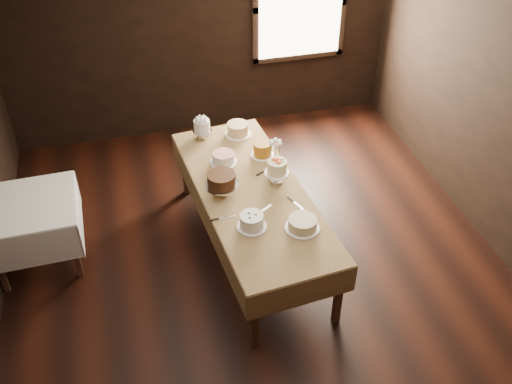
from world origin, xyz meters
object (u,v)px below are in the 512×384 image
Objects in this scene: side_table at (30,211)px; cake_server_d at (268,169)px; display_table at (252,195)px; cake_server_a at (266,208)px; cake_swirl at (252,222)px; cake_cream at (303,224)px; cake_server_c at (233,173)px; cake_server_b at (298,205)px; flower_vase at (275,163)px; cake_server_e at (227,217)px; cake_speckled at (238,129)px; cake_meringue at (202,129)px; cake_lattice at (223,159)px; cake_flowers at (277,172)px; cake_chocolate at (222,184)px; cake_caramel at (262,150)px.

cake_server_d reaches higher than side_table.
display_table is 10.92× the size of cake_server_a.
cake_swirl reaches higher than cake_cream.
display_table is 0.35m from cake_server_c.
flower_vase is at bearing 163.59° from cake_server_b.
display_table is 0.46m from cake_server_e.
cake_server_d is at bearing -78.05° from cake_speckled.
flower_vase is (0.65, 0.64, 0.06)m from cake_server_e.
cake_swirl is at bearing -47.21° from cake_server_e.
cake_server_a is (-0.25, 0.35, -0.05)m from cake_cream.
side_table is at bearing 149.34° from cake_server_d.
cake_meringue is 1.04× the size of cake_server_c.
cake_lattice is 0.64m from cake_flowers.
cake_swirl reaches higher than cake_server_c.
cake_cream is 1.45× the size of cake_server_e.
cake_server_a is 0.64m from cake_server_d.
cake_chocolate reaches higher than side_table.
cake_server_b is (0.66, -0.37, -0.10)m from cake_chocolate.
cake_server_e is at bearing -110.86° from cake_server_b.
cake_chocolate is at bearing -11.06° from side_table.
display_table is 8.37× the size of cake_lattice.
display_table is at bearing 75.79° from cake_swirl.
cake_server_c reaches higher than display_table.
cake_server_c is (0.02, 0.85, -0.06)m from cake_swirl.
cake_lattice is 0.22m from cake_server_c.
side_table is 3.64× the size of cake_meringue.
cake_server_c is at bearing 113.11° from cake_cream.
side_table is at bearing -126.82° from cake_server_b.
cake_server_b is at bearing -2.78° from cake_server_e.
cake_lattice is at bearing 91.95° from cake_swirl.
flower_vase is at bearing -27.80° from cake_server_d.
cake_flowers is 0.73× the size of cake_cream.
cake_meringue is 0.65× the size of cake_chocolate.
cake_lattice reaches higher than cake_server_e.
cake_server_d is (2.39, -0.09, 0.13)m from side_table.
display_table is 2.17m from side_table.
cake_speckled is (0.10, 1.03, 0.12)m from display_table.
cake_server_c is at bearing -106.77° from cake_speckled.
cake_server_d is (-0.05, 0.96, -0.05)m from cake_cream.
cake_caramel is at bearing 92.71° from cake_flowers.
side_table is 2.39m from cake_server_d.
cake_swirl is at bearing -143.60° from cake_server_d.
cake_server_b is 0.82m from cake_server_c.
side_table is 2.31m from cake_server_a.
side_table is 3.79× the size of cake_server_c.
display_table is 19.41× the size of flower_vase.
cake_cream is at bearing -86.79° from cake_server_a.
cake_chocolate is 1.60× the size of cake_server_b.
cake_lattice is 1.03m from cake_server_b.
cake_flowers is 1.89× the size of flower_vase.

